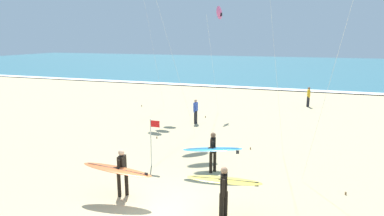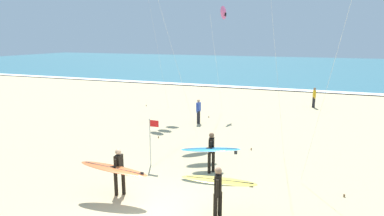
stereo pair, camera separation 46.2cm
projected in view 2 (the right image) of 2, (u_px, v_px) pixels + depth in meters
The scene contains 10 objects.
ground_plane at pixel (153, 212), 10.44m from camera, with size 160.00×160.00×0.00m, color tan.
ocean_water at pixel (290, 66), 62.12m from camera, with size 160.00×60.00×0.08m, color #336B7A.
shoreline_foam at pixel (268, 88), 34.95m from camera, with size 160.00×1.44×0.01m, color white.
surfer_lead at pixel (219, 185), 9.95m from camera, with size 2.42×1.12×1.71m.
surfer_trailing at pixel (116, 169), 11.20m from camera, with size 2.48×1.03×1.71m.
surfer_third at pixel (211, 150), 13.11m from camera, with size 2.42×1.09×1.71m.
kite_delta_rose_high at pixel (224, 13), 22.88m from camera, with size 0.62×2.54×7.62m.
bystander_blue_top at pixel (198, 111), 20.98m from camera, with size 0.23×0.49×1.59m.
bystander_yellow_top at pixel (314, 97), 25.75m from camera, with size 0.25×0.49×1.59m.
lifeguard_flag at pixel (151, 138), 13.96m from camera, with size 0.44×0.05×2.10m.
Camera 2 is at (4.53, -8.44, 5.47)m, focal length 30.59 mm.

